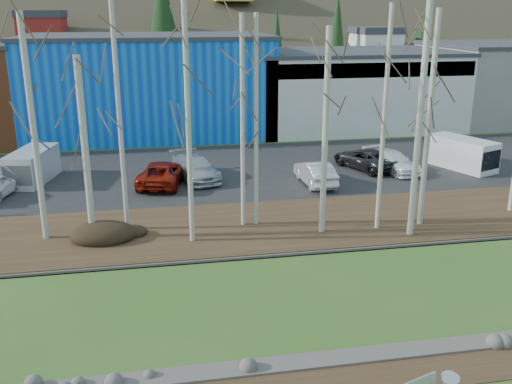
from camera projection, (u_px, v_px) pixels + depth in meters
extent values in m
cube|color=#382616|center=(376.00, 376.00, 16.67)|extent=(80.00, 1.80, 0.03)
cube|color=#382616|center=(281.00, 225.00, 28.26)|extent=(80.00, 7.00, 0.15)
cube|color=black|center=(246.00, 169.00, 38.10)|extent=(80.00, 14.00, 0.14)
cube|color=#0E3EC5|center=(150.00, 86.00, 48.96)|extent=(20.00, 12.00, 8.00)
cube|color=#333338|center=(147.00, 36.00, 47.70)|extent=(20.40, 12.24, 0.30)
cube|color=#B9B9B4|center=(349.00, 90.00, 52.34)|extent=(18.00, 12.00, 6.50)
cube|color=#333338|center=(351.00, 52.00, 51.30)|extent=(18.36, 12.24, 0.30)
cube|color=navy|center=(375.00, 70.00, 46.10)|extent=(17.64, 0.20, 1.20)
cube|color=slate|center=(507.00, 83.00, 55.06)|extent=(14.00, 12.00, 7.00)
cube|color=#333338|center=(512.00, 44.00, 53.95)|extent=(14.28, 12.24, 0.30)
ellipsoid|color=black|center=(103.00, 233.00, 26.21)|extent=(3.03, 2.14, 0.59)
cylinder|color=beige|center=(34.00, 131.00, 24.92)|extent=(0.28, 0.28, 10.07)
cylinder|color=beige|center=(119.00, 105.00, 25.72)|extent=(0.22, 0.22, 11.99)
cylinder|color=beige|center=(85.00, 150.00, 25.25)|extent=(0.32, 0.32, 8.28)
cylinder|color=beige|center=(188.00, 116.00, 24.42)|extent=(0.23, 0.23, 11.45)
cylinder|color=beige|center=(325.00, 134.00, 25.78)|extent=(0.27, 0.27, 9.45)
cylinder|color=beige|center=(243.00, 124.00, 26.60)|extent=(0.21, 0.21, 9.99)
cylinder|color=beige|center=(384.00, 122.00, 26.12)|extent=(0.21, 0.21, 10.39)
cylinder|color=beige|center=(420.00, 121.00, 25.24)|extent=(0.29, 0.29, 10.81)
cylinder|color=beige|center=(429.00, 122.00, 26.69)|extent=(0.26, 0.26, 10.18)
cylinder|color=beige|center=(256.00, 124.00, 26.71)|extent=(0.21, 0.21, 9.99)
imported|color=maroon|center=(163.00, 173.00, 34.42)|extent=(3.50, 5.54, 1.42)
imported|color=#A5AAAE|center=(195.00, 167.00, 35.50)|extent=(3.28, 5.44, 1.48)
imported|color=silver|center=(315.00, 173.00, 34.43)|extent=(1.69, 4.35, 1.41)
imported|color=#252527|center=(365.00, 159.00, 37.85)|extent=(3.85, 5.32, 1.34)
imported|color=white|center=(392.00, 161.00, 37.21)|extent=(3.00, 4.88, 1.32)
cube|color=white|center=(462.00, 153.00, 37.92)|extent=(3.46, 4.96, 2.00)
cube|color=black|center=(485.00, 159.00, 36.45)|extent=(2.04, 1.55, 1.24)
cube|color=silver|center=(33.00, 166.00, 34.96)|extent=(2.77, 4.73, 1.94)
cube|color=black|center=(20.00, 174.00, 33.29)|extent=(1.92, 1.28, 1.20)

